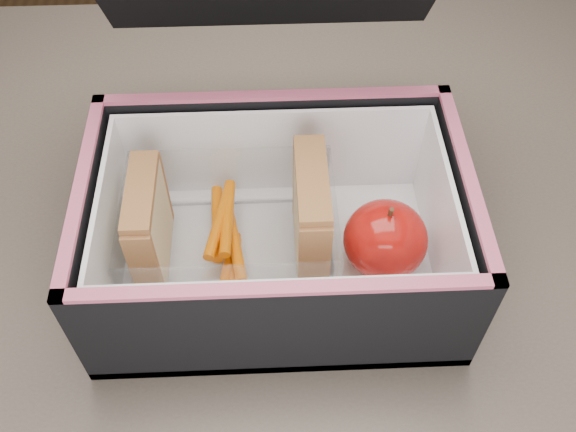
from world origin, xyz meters
The scene contains 8 objects.
kitchen_table centered at (0.00, 0.00, 0.66)m, with size 1.20×0.80×0.75m.
lunch_bag centered at (-0.06, -0.03, 0.82)m, with size 0.32×0.32×0.29m.
plastic_tub centered at (-0.10, -0.03, 0.80)m, with size 0.18×0.13×0.07m, color white, non-canonical shape.
sandwich_left centered at (-0.17, -0.03, 0.82)m, with size 0.02×0.08×0.09m.
sandwich_right centered at (-0.03, -0.03, 0.82)m, with size 0.03×0.09×0.10m.
carrot_sticks centered at (-0.10, -0.03, 0.79)m, with size 0.04×0.14×0.03m.
paper_napkin centered at (0.03, -0.04, 0.77)m, with size 0.07×0.07×0.01m, color white.
red_apple centered at (0.04, -0.05, 0.81)m, with size 0.08×0.08×0.08m.
Camera 1 is at (-0.06, -0.37, 1.25)m, focal length 40.00 mm.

